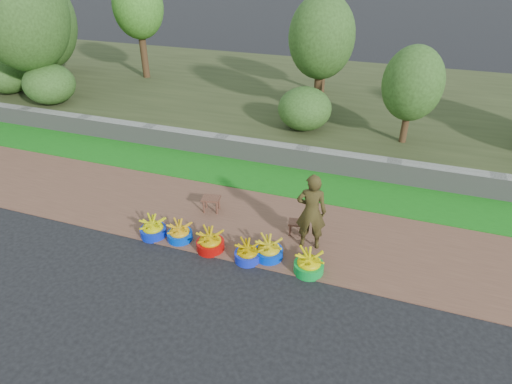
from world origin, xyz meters
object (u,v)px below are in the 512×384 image
(basin_d, at_px, (248,253))
(vendor_woman, at_px, (311,212))
(basin_a, at_px, (153,229))
(stool_left, at_px, (211,200))
(basin_c, at_px, (210,242))
(basin_f, at_px, (309,264))
(stool_right, at_px, (297,224))
(basin_e, at_px, (269,250))
(basin_b, at_px, (180,233))

(basin_d, relative_size, vendor_woman, 0.32)
(vendor_woman, bearing_deg, basin_a, 3.05)
(basin_a, relative_size, stool_left, 1.22)
(basin_c, relative_size, vendor_woman, 0.35)
(basin_f, height_order, stool_right, basin_f)
(basin_f, height_order, stool_left, basin_f)
(basin_f, xyz_separation_m, vendor_woman, (-0.17, 0.72, 0.60))
(basin_e, bearing_deg, basin_d, -150.52)
(basin_d, distance_m, vendor_woman, 1.37)
(basin_d, height_order, vendor_woman, vendor_woman)
(basin_e, relative_size, vendor_woman, 0.34)
(basin_a, height_order, stool_left, basin_a)
(basin_d, relative_size, stool_left, 1.15)
(basin_c, height_order, stool_left, basin_c)
(stool_right, height_order, vendor_woman, vendor_woman)
(vendor_woman, bearing_deg, stool_right, -51.82)
(basin_c, height_order, basin_f, same)
(vendor_woman, bearing_deg, basin_e, 33.45)
(basin_b, height_order, vendor_woman, vendor_woman)
(basin_c, xyz_separation_m, basin_d, (0.77, -0.06, -0.02))
(basin_e, xyz_separation_m, basin_f, (0.78, -0.14, 0.00))
(basin_c, relative_size, basin_f, 1.00)
(basin_b, bearing_deg, vendor_woman, 14.92)
(vendor_woman, bearing_deg, basin_f, 92.84)
(basin_a, distance_m, basin_d, 2.01)
(basin_f, relative_size, vendor_woman, 0.35)
(basin_d, distance_m, stool_left, 1.82)
(basin_b, relative_size, stool_left, 1.17)
(basin_a, height_order, vendor_woman, vendor_woman)
(basin_e, bearing_deg, basin_f, -10.06)
(basin_e, bearing_deg, basin_a, -177.27)
(basin_d, distance_m, basin_f, 1.12)
(stool_left, bearing_deg, basin_a, -120.59)
(basin_f, bearing_deg, basin_d, -177.26)
(basin_b, xyz_separation_m, stool_left, (0.15, 1.14, 0.12))
(vendor_woman, bearing_deg, basin_c, 12.43)
(basin_c, relative_size, basin_d, 1.10)
(basin_b, height_order, basin_f, basin_f)
(stool_left, bearing_deg, basin_c, -66.24)
(basin_c, height_order, basin_e, basin_c)
(basin_e, bearing_deg, vendor_woman, 43.63)
(basin_a, relative_size, basin_f, 0.97)
(basin_a, xyz_separation_m, stool_right, (2.64, 0.98, 0.08))
(basin_f, distance_m, stool_right, 1.12)
(basin_b, bearing_deg, basin_c, -6.30)
(basin_a, bearing_deg, basin_d, -2.29)
(basin_f, bearing_deg, vendor_woman, 103.02)
(basin_b, bearing_deg, basin_e, 1.82)
(basin_f, distance_m, vendor_woman, 0.96)
(basin_a, relative_size, stool_right, 1.39)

